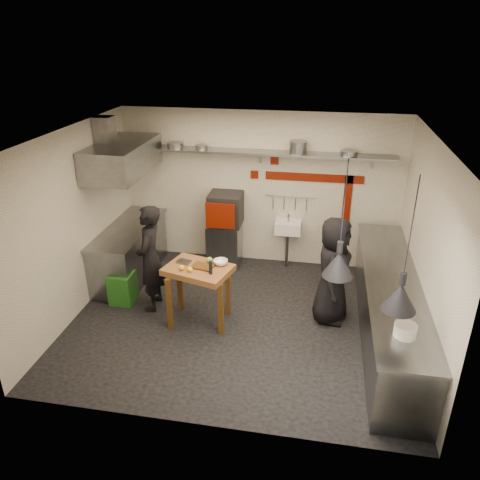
% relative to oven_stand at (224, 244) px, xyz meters
% --- Properties ---
extents(floor, '(5.00, 5.00, 0.00)m').
position_rel_oven_stand_xyz_m(floor, '(0.61, -1.80, -0.40)').
color(floor, black).
rests_on(floor, ground).
extents(ceiling, '(5.00, 5.00, 0.00)m').
position_rel_oven_stand_xyz_m(ceiling, '(0.61, -1.80, 2.40)').
color(ceiling, beige).
rests_on(ceiling, floor).
extents(wall_back, '(5.00, 0.04, 2.80)m').
position_rel_oven_stand_xyz_m(wall_back, '(0.61, 0.30, 1.00)').
color(wall_back, beige).
rests_on(wall_back, floor).
extents(wall_front, '(5.00, 0.04, 2.80)m').
position_rel_oven_stand_xyz_m(wall_front, '(0.61, -3.90, 1.00)').
color(wall_front, beige).
rests_on(wall_front, floor).
extents(wall_left, '(0.04, 4.20, 2.80)m').
position_rel_oven_stand_xyz_m(wall_left, '(-1.89, -1.80, 1.00)').
color(wall_left, beige).
rests_on(wall_left, floor).
extents(wall_right, '(0.04, 4.20, 2.80)m').
position_rel_oven_stand_xyz_m(wall_right, '(3.11, -1.80, 1.00)').
color(wall_right, beige).
rests_on(wall_right, floor).
extents(red_band_horiz, '(1.70, 0.02, 0.14)m').
position_rel_oven_stand_xyz_m(red_band_horiz, '(1.56, 0.28, 1.28)').
color(red_band_horiz, '#5E1204').
rests_on(red_band_horiz, wall_back).
extents(red_band_vert, '(0.14, 0.02, 1.10)m').
position_rel_oven_stand_xyz_m(red_band_vert, '(2.16, 0.28, 0.80)').
color(red_band_vert, '#5E1204').
rests_on(red_band_vert, wall_back).
extents(red_tile_a, '(0.14, 0.02, 0.14)m').
position_rel_oven_stand_xyz_m(red_tile_a, '(0.86, 0.28, 1.55)').
color(red_tile_a, '#5E1204').
rests_on(red_tile_a, wall_back).
extents(red_tile_b, '(0.14, 0.02, 0.14)m').
position_rel_oven_stand_xyz_m(red_tile_b, '(0.51, 0.28, 1.28)').
color(red_tile_b, '#5E1204').
rests_on(red_tile_b, wall_back).
extents(back_shelf, '(4.60, 0.34, 0.04)m').
position_rel_oven_stand_xyz_m(back_shelf, '(0.61, 0.12, 1.72)').
color(back_shelf, slate).
rests_on(back_shelf, wall_back).
extents(shelf_bracket_left, '(0.04, 0.06, 0.24)m').
position_rel_oven_stand_xyz_m(shelf_bracket_left, '(-1.29, 0.27, 1.62)').
color(shelf_bracket_left, slate).
rests_on(shelf_bracket_left, wall_back).
extents(shelf_bracket_mid, '(0.04, 0.06, 0.24)m').
position_rel_oven_stand_xyz_m(shelf_bracket_mid, '(0.61, 0.27, 1.62)').
color(shelf_bracket_mid, slate).
rests_on(shelf_bracket_mid, wall_back).
extents(shelf_bracket_right, '(0.04, 0.06, 0.24)m').
position_rel_oven_stand_xyz_m(shelf_bracket_right, '(2.51, 0.27, 1.62)').
color(shelf_bracket_right, slate).
rests_on(shelf_bracket_right, wall_back).
extents(pan_far_left, '(0.37, 0.37, 0.09)m').
position_rel_oven_stand_xyz_m(pan_far_left, '(-0.88, 0.12, 1.79)').
color(pan_far_left, slate).
rests_on(pan_far_left, back_shelf).
extents(pan_mid_left, '(0.25, 0.25, 0.07)m').
position_rel_oven_stand_xyz_m(pan_mid_left, '(-0.41, 0.12, 1.78)').
color(pan_mid_left, slate).
rests_on(pan_mid_left, back_shelf).
extents(stock_pot, '(0.35, 0.35, 0.20)m').
position_rel_oven_stand_xyz_m(stock_pot, '(1.26, 0.12, 1.84)').
color(stock_pot, slate).
rests_on(stock_pot, back_shelf).
extents(pan_right, '(0.37, 0.37, 0.08)m').
position_rel_oven_stand_xyz_m(pan_right, '(2.10, 0.12, 1.78)').
color(pan_right, slate).
rests_on(pan_right, back_shelf).
extents(oven_stand, '(0.59, 0.54, 0.80)m').
position_rel_oven_stand_xyz_m(oven_stand, '(0.00, 0.00, 0.00)').
color(oven_stand, slate).
rests_on(oven_stand, floor).
extents(combi_oven, '(0.59, 0.55, 0.58)m').
position_rel_oven_stand_xyz_m(combi_oven, '(0.03, 0.01, 0.69)').
color(combi_oven, black).
rests_on(combi_oven, oven_stand).
extents(oven_door, '(0.52, 0.04, 0.46)m').
position_rel_oven_stand_xyz_m(oven_door, '(0.01, -0.33, 0.69)').
color(oven_door, '#5E1204').
rests_on(oven_door, combi_oven).
extents(oven_glass, '(0.36, 0.02, 0.34)m').
position_rel_oven_stand_xyz_m(oven_glass, '(0.02, -0.31, 0.69)').
color(oven_glass, black).
rests_on(oven_glass, oven_door).
extents(hand_sink, '(0.46, 0.34, 0.22)m').
position_rel_oven_stand_xyz_m(hand_sink, '(1.16, 0.12, 0.38)').
color(hand_sink, silver).
rests_on(hand_sink, wall_back).
extents(sink_tap, '(0.03, 0.03, 0.14)m').
position_rel_oven_stand_xyz_m(sink_tap, '(1.16, 0.12, 0.56)').
color(sink_tap, slate).
rests_on(sink_tap, hand_sink).
extents(sink_drain, '(0.06, 0.06, 0.66)m').
position_rel_oven_stand_xyz_m(sink_drain, '(1.16, 0.08, -0.06)').
color(sink_drain, slate).
rests_on(sink_drain, floor).
extents(utensil_rail, '(0.90, 0.02, 0.02)m').
position_rel_oven_stand_xyz_m(utensil_rail, '(1.16, 0.26, 0.92)').
color(utensil_rail, slate).
rests_on(utensil_rail, wall_back).
extents(counter_right, '(0.70, 3.80, 0.90)m').
position_rel_oven_stand_xyz_m(counter_right, '(2.76, -1.80, 0.05)').
color(counter_right, slate).
rests_on(counter_right, floor).
extents(counter_right_top, '(0.76, 3.90, 0.03)m').
position_rel_oven_stand_xyz_m(counter_right_top, '(2.76, -1.80, 0.52)').
color(counter_right_top, slate).
rests_on(counter_right_top, counter_right).
extents(plate_stack, '(0.32, 0.32, 0.15)m').
position_rel_oven_stand_xyz_m(plate_stack, '(2.73, -3.12, 0.61)').
color(plate_stack, silver).
rests_on(plate_stack, counter_right_top).
extents(small_bowl_right, '(0.22, 0.22, 0.05)m').
position_rel_oven_stand_xyz_m(small_bowl_right, '(2.71, -3.13, 0.56)').
color(small_bowl_right, silver).
rests_on(small_bowl_right, counter_right_top).
extents(counter_left, '(0.70, 1.90, 0.90)m').
position_rel_oven_stand_xyz_m(counter_left, '(-1.54, -0.75, 0.05)').
color(counter_left, slate).
rests_on(counter_left, floor).
extents(counter_left_top, '(0.76, 2.00, 0.03)m').
position_rel_oven_stand_xyz_m(counter_left_top, '(-1.54, -0.75, 0.52)').
color(counter_left_top, slate).
rests_on(counter_left_top, counter_left).
extents(extractor_hood, '(0.78, 1.60, 0.50)m').
position_rel_oven_stand_xyz_m(extractor_hood, '(-1.49, -0.75, 1.75)').
color(extractor_hood, slate).
rests_on(extractor_hood, ceiling).
extents(hood_duct, '(0.28, 0.28, 0.50)m').
position_rel_oven_stand_xyz_m(hood_duct, '(-1.74, -0.75, 2.15)').
color(hood_duct, slate).
rests_on(hood_duct, ceiling).
extents(green_bin, '(0.37, 0.37, 0.50)m').
position_rel_oven_stand_xyz_m(green_bin, '(-1.34, -1.61, -0.15)').
color(green_bin, '#205E1B').
rests_on(green_bin, floor).
extents(prep_table, '(1.06, 0.86, 0.92)m').
position_rel_oven_stand_xyz_m(prep_table, '(0.03, -1.92, 0.06)').
color(prep_table, brown).
rests_on(prep_table, floor).
extents(cutting_board, '(0.34, 0.27, 0.02)m').
position_rel_oven_stand_xyz_m(cutting_board, '(0.10, -1.91, 0.53)').
color(cutting_board, '#4D3011').
rests_on(cutting_board, prep_table).
extents(pepper_mill, '(0.05, 0.05, 0.20)m').
position_rel_oven_stand_xyz_m(pepper_mill, '(0.25, -2.08, 0.62)').
color(pepper_mill, black).
rests_on(pepper_mill, prep_table).
extents(lemon_a, '(0.07, 0.07, 0.07)m').
position_rel_oven_stand_xyz_m(lemon_a, '(-0.18, -2.05, 0.56)').
color(lemon_a, yellow).
rests_on(lemon_a, prep_table).
extents(lemon_b, '(0.08, 0.08, 0.08)m').
position_rel_oven_stand_xyz_m(lemon_b, '(-0.05, -2.07, 0.56)').
color(lemon_b, yellow).
rests_on(lemon_b, prep_table).
extents(veg_ball, '(0.12, 0.12, 0.09)m').
position_rel_oven_stand_xyz_m(veg_ball, '(0.16, -1.77, 0.57)').
color(veg_ball, olive).
rests_on(veg_ball, prep_table).
extents(steel_tray, '(0.22, 0.17, 0.03)m').
position_rel_oven_stand_xyz_m(steel_tray, '(-0.21, -1.82, 0.54)').
color(steel_tray, slate).
rests_on(steel_tray, prep_table).
extents(bowl, '(0.22, 0.22, 0.07)m').
position_rel_oven_stand_xyz_m(bowl, '(0.33, -1.78, 0.55)').
color(bowl, silver).
rests_on(bowl, prep_table).
extents(heat_lamp_near, '(0.42, 0.42, 1.43)m').
position_rel_oven_stand_xyz_m(heat_lamp_near, '(1.95, -2.66, 1.68)').
color(heat_lamp_near, black).
rests_on(heat_lamp_near, ceiling).
extents(heat_lamp_far, '(0.48, 0.48, 1.52)m').
position_rel_oven_stand_xyz_m(heat_lamp_far, '(2.61, -3.14, 1.64)').
color(heat_lamp_far, black).
rests_on(heat_lamp_far, ceiling).
extents(chef_left, '(0.45, 0.65, 1.70)m').
position_rel_oven_stand_xyz_m(chef_left, '(-0.80, -1.65, 0.45)').
color(chef_left, black).
rests_on(chef_left, floor).
extents(chef_right, '(0.65, 0.88, 1.65)m').
position_rel_oven_stand_xyz_m(chef_right, '(1.95, -1.51, 0.43)').
color(chef_right, black).
rests_on(chef_right, floor).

